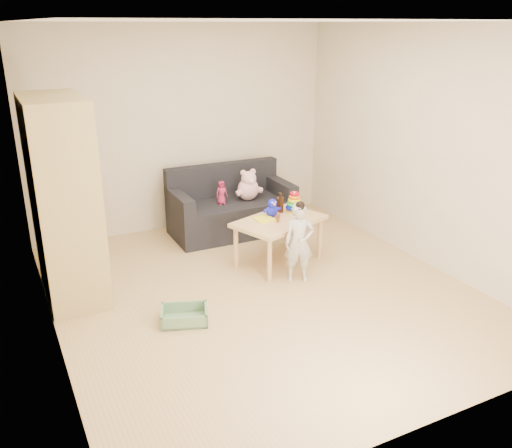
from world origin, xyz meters
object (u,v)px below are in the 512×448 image
wardrobe (64,200)px  play_table (279,241)px  sofa (232,217)px  toddler (299,243)px

wardrobe → play_table: wardrobe is taller
play_table → wardrobe: bearing=172.4°
sofa → play_table: (0.09, -1.10, 0.04)m
play_table → toddler: toddler is taller
wardrobe → sofa: bearing=20.7°
play_table → toddler: (-0.03, -0.48, 0.15)m
sofa → wardrobe: bearing=-158.6°
wardrobe → toddler: (2.19, -0.78, -0.57)m
sofa → toddler: bearing=-87.1°
sofa → toddler: toddler is taller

